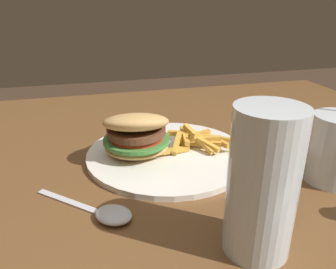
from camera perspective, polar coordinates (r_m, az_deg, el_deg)
The scene contains 4 objects.
meal_plate_near at distance 0.60m, azimuth -2.41°, elevation -1.64°, with size 0.30×0.30×0.10m.
beer_glass at distance 0.38m, azimuth 16.01°, elevation -9.04°, with size 0.08×0.08×0.18m.
juice_glass at distance 0.58m, azimuth 27.07°, elevation -2.72°, with size 0.08×0.08×0.18m.
spoon at distance 0.46m, azimuth -10.27°, elevation -13.36°, with size 0.14×0.13×0.01m.
Camera 1 is at (0.11, 0.35, 1.04)m, focal length 35.00 mm.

